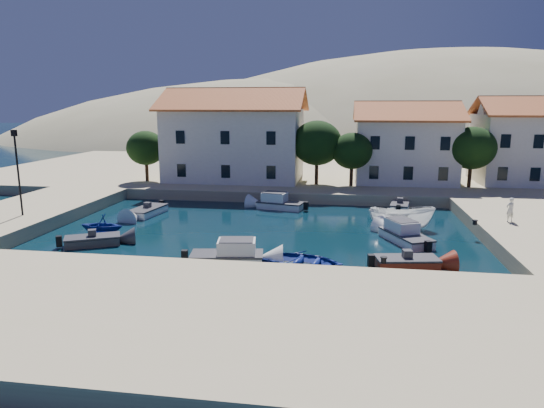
{
  "coord_description": "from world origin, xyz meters",
  "views": [
    {
      "loc": [
        5.92,
        -23.57,
        8.98
      ],
      "look_at": [
        0.78,
        10.02,
        2.0
      ],
      "focal_mm": 32.0,
      "sensor_mm": 36.0,
      "label": 1
    }
  ],
  "objects_px": {
    "building_right": "(524,139)",
    "cabin_cruiser_east": "(406,236)",
    "rowboat_south": "(302,267)",
    "boat_east": "(401,228)",
    "building_mid": "(405,141)",
    "lamppost": "(17,164)",
    "pedestrian": "(510,210)",
    "cabin_cruiser_south": "(227,256)",
    "building_left": "(235,133)"
  },
  "relations": [
    {
      "from": "rowboat_south",
      "to": "pedestrian",
      "type": "relative_size",
      "value": 2.75
    },
    {
      "from": "building_right",
      "to": "pedestrian",
      "type": "bearing_deg",
      "value": -109.75
    },
    {
      "from": "building_mid",
      "to": "rowboat_south",
      "type": "height_order",
      "value": "building_mid"
    },
    {
      "from": "building_right",
      "to": "pedestrian",
      "type": "relative_size",
      "value": 5.56
    },
    {
      "from": "building_mid",
      "to": "building_right",
      "type": "xyz_separation_m",
      "value": [
        12.0,
        1.0,
        0.25
      ]
    },
    {
      "from": "boat_east",
      "to": "lamppost",
      "type": "bearing_deg",
      "value": 99.8
    },
    {
      "from": "lamppost",
      "to": "cabin_cruiser_south",
      "type": "bearing_deg",
      "value": -18.48
    },
    {
      "from": "building_mid",
      "to": "lamppost",
      "type": "xyz_separation_m",
      "value": [
        -29.5,
        -21.0,
        -0.47
      ]
    },
    {
      "from": "cabin_cruiser_east",
      "to": "pedestrian",
      "type": "relative_size",
      "value": 2.75
    },
    {
      "from": "building_left",
      "to": "pedestrian",
      "type": "height_order",
      "value": "building_left"
    },
    {
      "from": "building_right",
      "to": "boat_east",
      "type": "xyz_separation_m",
      "value": [
        -13.88,
        -17.75,
        -5.47
      ]
    },
    {
      "from": "building_right",
      "to": "pedestrian",
      "type": "distance_m",
      "value": 20.19
    },
    {
      "from": "building_left",
      "to": "building_mid",
      "type": "bearing_deg",
      "value": 3.18
    },
    {
      "from": "cabin_cruiser_east",
      "to": "pedestrian",
      "type": "xyz_separation_m",
      "value": [
        7.28,
        2.89,
        1.37
      ]
    },
    {
      "from": "building_right",
      "to": "lamppost",
      "type": "distance_m",
      "value": 46.98
    },
    {
      "from": "rowboat_south",
      "to": "building_left",
      "type": "bearing_deg",
      "value": 32.25
    },
    {
      "from": "rowboat_south",
      "to": "building_mid",
      "type": "bearing_deg",
      "value": -5.84
    },
    {
      "from": "lamppost",
      "to": "rowboat_south",
      "type": "relative_size",
      "value": 1.33
    },
    {
      "from": "lamppost",
      "to": "pedestrian",
      "type": "xyz_separation_m",
      "value": [
        34.79,
        3.31,
        -2.9
      ]
    },
    {
      "from": "lamppost",
      "to": "boat_east",
      "type": "distance_m",
      "value": 28.35
    },
    {
      "from": "building_right",
      "to": "building_mid",
      "type": "bearing_deg",
      "value": -175.24
    },
    {
      "from": "boat_east",
      "to": "pedestrian",
      "type": "distance_m",
      "value": 7.46
    },
    {
      "from": "building_left",
      "to": "rowboat_south",
      "type": "relative_size",
      "value": 3.14
    },
    {
      "from": "rowboat_south",
      "to": "boat_east",
      "type": "xyz_separation_m",
      "value": [
        6.46,
        9.85,
        0.0
      ]
    },
    {
      "from": "lamppost",
      "to": "cabin_cruiser_south",
      "type": "relative_size",
      "value": 1.43
    },
    {
      "from": "cabin_cruiser_south",
      "to": "rowboat_south",
      "type": "bearing_deg",
      "value": -8.42
    },
    {
      "from": "boat_east",
      "to": "building_right",
      "type": "bearing_deg",
      "value": -36.96
    },
    {
      "from": "building_mid",
      "to": "rowboat_south",
      "type": "xyz_separation_m",
      "value": [
        -8.34,
        -26.6,
        -5.22
      ]
    },
    {
      "from": "building_left",
      "to": "boat_east",
      "type": "xyz_separation_m",
      "value": [
        16.12,
        -15.75,
        -5.94
      ]
    },
    {
      "from": "building_left",
      "to": "cabin_cruiser_south",
      "type": "relative_size",
      "value": 3.37
    },
    {
      "from": "cabin_cruiser_south",
      "to": "pedestrian",
      "type": "xyz_separation_m",
      "value": [
        17.96,
        8.93,
        1.37
      ]
    },
    {
      "from": "building_mid",
      "to": "lamppost",
      "type": "distance_m",
      "value": 36.21
    },
    {
      "from": "cabin_cruiser_south",
      "to": "building_right",
      "type": "bearing_deg",
      "value": 39.51
    },
    {
      "from": "building_left",
      "to": "rowboat_south",
      "type": "xyz_separation_m",
      "value": [
        9.66,
        -25.6,
        -5.94
      ]
    },
    {
      "from": "lamppost",
      "to": "cabin_cruiser_east",
      "type": "distance_m",
      "value": 27.84
    },
    {
      "from": "building_right",
      "to": "cabin_cruiser_east",
      "type": "height_order",
      "value": "building_right"
    },
    {
      "from": "building_right",
      "to": "rowboat_south",
      "type": "bearing_deg",
      "value": -126.39
    },
    {
      "from": "pedestrian",
      "to": "cabin_cruiser_east",
      "type": "bearing_deg",
      "value": -2.36
    },
    {
      "from": "building_right",
      "to": "cabin_cruiser_east",
      "type": "bearing_deg",
      "value": -122.96
    },
    {
      "from": "lamppost",
      "to": "cabin_cruiser_south",
      "type": "height_order",
      "value": "lamppost"
    },
    {
      "from": "lamppost",
      "to": "building_mid",
      "type": "bearing_deg",
      "value": 35.45
    },
    {
      "from": "cabin_cruiser_east",
      "to": "rowboat_south",
      "type": "bearing_deg",
      "value": 108.62
    },
    {
      "from": "building_left",
      "to": "rowboat_south",
      "type": "height_order",
      "value": "building_left"
    },
    {
      "from": "building_left",
      "to": "cabin_cruiser_east",
      "type": "xyz_separation_m",
      "value": [
        16.01,
        -19.58,
        -5.46
      ]
    },
    {
      "from": "building_left",
      "to": "boat_east",
      "type": "bearing_deg",
      "value": -44.34
    },
    {
      "from": "building_mid",
      "to": "building_right",
      "type": "height_order",
      "value": "building_right"
    },
    {
      "from": "building_left",
      "to": "cabin_cruiser_east",
      "type": "relative_size",
      "value": 3.15
    },
    {
      "from": "cabin_cruiser_south",
      "to": "building_mid",
      "type": "bearing_deg",
      "value": 55.83
    },
    {
      "from": "cabin_cruiser_east",
      "to": "pedestrian",
      "type": "distance_m",
      "value": 7.95
    },
    {
      "from": "lamppost",
      "to": "cabin_cruiser_south",
      "type": "xyz_separation_m",
      "value": [
        16.83,
        -5.62,
        -4.28
      ]
    }
  ]
}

